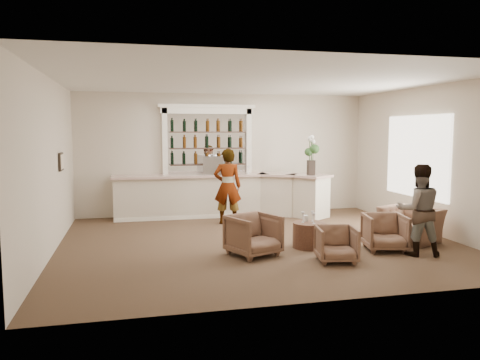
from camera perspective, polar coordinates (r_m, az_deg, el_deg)
name	(u,v)px	position (r m, az deg, el deg)	size (l,w,h in m)	color
ground	(258,242)	(9.80, 2.22, -7.53)	(8.00, 8.00, 0.00)	brown
room_shell	(257,129)	(10.26, 2.10, 6.26)	(8.04, 7.02, 3.32)	beige
bar_counter	(223,195)	(12.53, -2.11, -1.88)	(5.72, 1.80, 1.14)	silver
back_bar_alcove	(208,141)	(12.76, -3.98, 4.83)	(2.64, 0.25, 3.00)	white
cocktail_table	(309,235)	(9.39, 8.40, -6.64)	(0.64, 0.64, 0.50)	#533424
sommelier	(228,186)	(11.53, -1.53, -0.77)	(0.68, 0.45, 1.86)	gray
guest	(419,210)	(9.23, 20.95, -3.43)	(0.82, 0.64, 1.69)	gray
armchair_left	(253,235)	(8.69, 1.66, -6.72)	(0.82, 0.84, 0.77)	brown
armchair_center	(336,244)	(8.46, 11.66, -7.66)	(0.67, 0.69, 0.63)	brown
armchair_right	(385,232)	(9.48, 17.24, -6.10)	(0.75, 0.77, 0.70)	brown
armchair_far	(411,224)	(10.43, 20.12, -5.11)	(1.08, 0.94, 0.70)	brown
espresso_machine	(215,165)	(12.42, -3.09, 1.78)	(0.54, 0.46, 0.48)	#B4B4B9
flower_vase	(311,153)	(12.36, 8.68, 3.29)	(0.27, 0.27, 1.03)	black
wine_glass_bar_left	(212,171)	(12.42, -3.46, 1.16)	(0.07, 0.07, 0.21)	white
wine_glass_bar_right	(248,170)	(12.64, 1.03, 1.25)	(0.07, 0.07, 0.21)	white
wine_glass_tbl_a	(303,217)	(9.30, 7.67, -4.51)	(0.07, 0.07, 0.21)	white
wine_glass_tbl_b	(312,216)	(9.43, 8.82, -4.39)	(0.07, 0.07, 0.21)	white
wine_glass_tbl_c	(314,218)	(9.21, 8.96, -4.64)	(0.07, 0.07, 0.21)	white
napkin_holder	(306,218)	(9.44, 8.00, -4.63)	(0.08, 0.08, 0.12)	white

